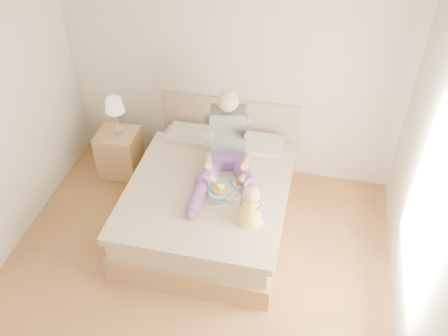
% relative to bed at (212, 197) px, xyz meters
% --- Properties ---
extents(room, '(4.02, 4.22, 2.71)m').
position_rel_bed_xyz_m(room, '(0.08, -1.08, 1.19)').
color(room, brown).
rests_on(room, ground).
extents(bed, '(1.70, 2.18, 1.00)m').
position_rel_bed_xyz_m(bed, '(0.00, 0.00, 0.00)').
color(bed, '#956F45').
rests_on(bed, ground).
extents(nightstand, '(0.49, 0.44, 0.60)m').
position_rel_bed_xyz_m(nightstand, '(-1.33, 0.55, -0.02)').
color(nightstand, '#956F45').
rests_on(nightstand, ground).
extents(lamp, '(0.23, 0.23, 0.47)m').
position_rel_bed_xyz_m(lamp, '(-1.31, 0.58, 0.64)').
color(lamp, '#B1B2B8').
rests_on(lamp, nightstand).
extents(adult, '(0.81, 1.20, 0.94)m').
position_rel_bed_xyz_m(adult, '(0.15, 0.15, 0.57)').
color(adult, '#5F3482').
rests_on(adult, bed).
extents(tray, '(0.59, 0.53, 0.14)m').
position_rel_bed_xyz_m(tray, '(0.24, -0.16, 0.32)').
color(tray, '#B1B2B8').
rests_on(tray, bed).
extents(baby, '(0.29, 0.40, 0.44)m').
position_rel_bed_xyz_m(baby, '(0.53, -0.54, 0.47)').
color(baby, '#E4D448').
rests_on(baby, bed).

